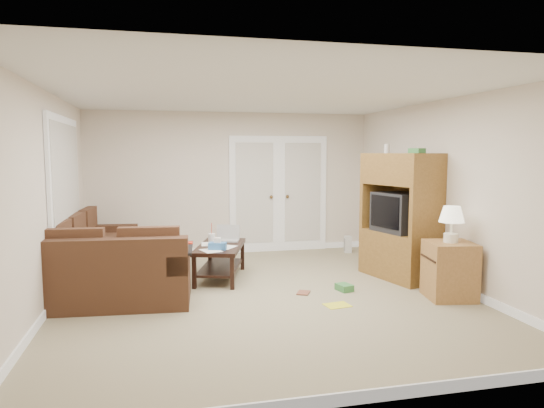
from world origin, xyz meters
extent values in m
plane|color=gray|center=(0.00, 0.00, 0.00)|extent=(5.50, 5.50, 0.00)
cube|color=silver|center=(0.00, 0.00, 2.50)|extent=(5.00, 5.50, 0.02)
cube|color=silver|center=(-2.50, 0.00, 1.25)|extent=(0.02, 5.50, 2.50)
cube|color=silver|center=(2.50, 0.00, 1.25)|extent=(0.02, 5.50, 2.50)
cube|color=silver|center=(0.00, 2.75, 1.25)|extent=(5.00, 0.02, 2.50)
cube|color=silver|center=(0.00, -2.75, 1.25)|extent=(5.00, 0.02, 2.50)
cube|color=silver|center=(0.40, 2.72, 1.02)|extent=(0.90, 0.04, 2.13)
cube|color=silver|center=(1.30, 2.72, 1.02)|extent=(0.90, 0.04, 2.13)
cube|color=silver|center=(0.40, 2.69, 1.07)|extent=(0.68, 0.02, 1.80)
cube|color=silver|center=(1.30, 2.69, 1.07)|extent=(0.68, 0.02, 1.80)
cube|color=silver|center=(-2.47, 1.00, 1.55)|extent=(0.04, 1.92, 1.42)
cube|color=silver|center=(-2.44, 1.00, 1.55)|extent=(0.02, 1.74, 1.24)
cube|color=#462B1B|center=(-2.16, 1.26, 0.21)|extent=(1.08, 2.35, 0.42)
cube|color=#462B1B|center=(-2.49, 1.29, 0.63)|extent=(0.43, 2.29, 0.43)
cube|color=#462B1B|center=(-2.08, 2.28, 0.53)|extent=(0.91, 0.31, 0.22)
cube|color=#523321|center=(-2.08, 1.25, 0.48)|extent=(0.78, 2.22, 0.12)
cube|color=#462B1B|center=(-1.81, 0.08, 0.21)|extent=(1.85, 1.04, 0.42)
cube|color=#462B1B|center=(-1.84, -0.24, 0.63)|extent=(1.80, 0.39, 0.43)
cube|color=#462B1B|center=(-1.04, 0.02, 0.53)|extent=(0.31, 0.91, 0.22)
cube|color=#523321|center=(-1.81, 0.16, 0.48)|extent=(1.73, 0.73, 0.12)
cube|color=black|center=(-1.04, 0.02, 0.65)|extent=(0.38, 0.82, 0.03)
cube|color=red|center=(-1.02, 0.24, 0.67)|extent=(0.33, 0.15, 0.02)
cube|color=black|center=(-0.44, 0.97, 0.46)|extent=(0.90, 1.30, 0.05)
cube|color=black|center=(-0.44, 0.97, 0.16)|extent=(0.80, 1.20, 0.03)
cylinder|color=silver|center=(-0.55, 0.95, 0.57)|extent=(0.10, 0.10, 0.17)
cylinder|color=red|center=(-0.55, 0.95, 0.73)|extent=(0.01, 0.01, 0.15)
cube|color=#366DB0|center=(-0.51, 0.65, 0.53)|extent=(0.26, 0.19, 0.10)
cube|color=white|center=(-0.47, 0.86, 0.49)|extent=(0.55, 0.73, 0.00)
cube|color=brown|center=(2.09, 0.45, 0.33)|extent=(0.87, 1.23, 0.67)
cube|color=brown|center=(2.09, 0.45, 1.56)|extent=(0.87, 1.23, 0.45)
cube|color=black|center=(2.07, 0.44, 0.95)|extent=(0.68, 0.78, 0.56)
cube|color=black|center=(1.80, 0.38, 0.97)|extent=(0.15, 0.57, 0.45)
cube|color=#397F3E|center=(2.16, 0.18, 1.82)|extent=(0.18, 0.23, 0.07)
cylinder|color=silver|center=(2.01, 0.77, 1.85)|extent=(0.08, 0.08, 0.13)
cube|color=#A2703B|center=(2.20, -0.62, 0.35)|extent=(0.63, 0.63, 0.70)
cylinder|color=white|center=(2.20, -0.62, 0.76)|extent=(0.17, 0.17, 0.11)
cylinder|color=white|center=(2.20, -0.62, 0.89)|extent=(0.03, 0.03, 0.15)
cone|color=white|center=(2.20, -0.62, 1.05)|extent=(0.30, 0.30, 0.19)
cube|color=silver|center=(2.02, 2.25, 0.15)|extent=(0.13, 0.12, 0.30)
cube|color=yellow|center=(0.76, -0.58, 0.00)|extent=(0.32, 0.27, 0.01)
cube|color=#397F3E|center=(1.06, -0.02, 0.04)|extent=(0.21, 0.25, 0.09)
imported|color=brown|center=(0.44, 0.02, 0.01)|extent=(0.23, 0.25, 0.02)
camera|label=1|loc=(-1.23, -5.81, 1.78)|focal=32.00mm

